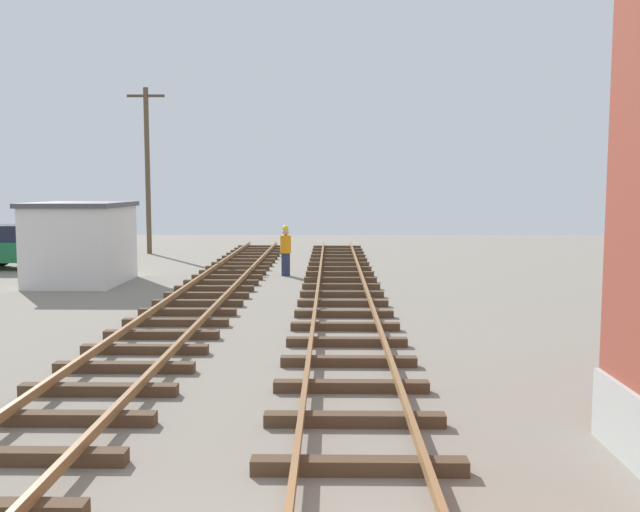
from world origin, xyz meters
The scene contains 4 objects.
control_hut centered at (-7.95, 18.93, 1.39)m, with size 3.00×3.80×2.76m.
parked_car_green centered at (-11.81, 23.08, 0.90)m, with size 4.20×2.04×1.76m.
utility_pole_far centered at (-8.38, 29.47, 4.21)m, with size 1.80×0.24×8.03m.
track_worker_foreground centered at (-1.12, 21.01, 0.93)m, with size 0.40×0.40×1.87m.
Camera 1 is at (0.54, -4.52, 3.29)m, focal length 39.17 mm.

